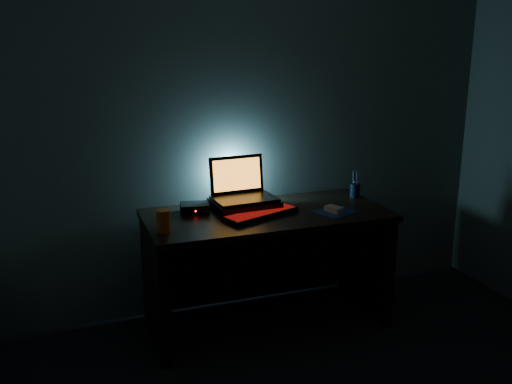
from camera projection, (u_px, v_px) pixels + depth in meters
room at (438, 205)px, 1.91m from camera, size 3.50×4.00×2.50m
desk at (264, 249)px, 3.63m from camera, size 1.50×0.70×0.75m
riser at (244, 205)px, 3.57m from camera, size 0.42×0.33×0.06m
laptop at (241, 189)px, 3.60m from camera, size 0.40×0.31×0.26m
keyboard at (261, 214)px, 3.44m from camera, size 0.51×0.32×0.03m
mousepad at (334, 212)px, 3.52m from camera, size 0.28×0.27×0.00m
mouse at (334, 209)px, 3.51m from camera, size 0.10×0.13×0.03m
pen_cup at (355, 191)px, 3.84m from camera, size 0.08×0.08×0.10m
juice_glass at (164, 221)px, 3.15m from camera, size 0.08×0.08×0.13m
router at (194, 208)px, 3.51m from camera, size 0.19×0.16×0.06m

